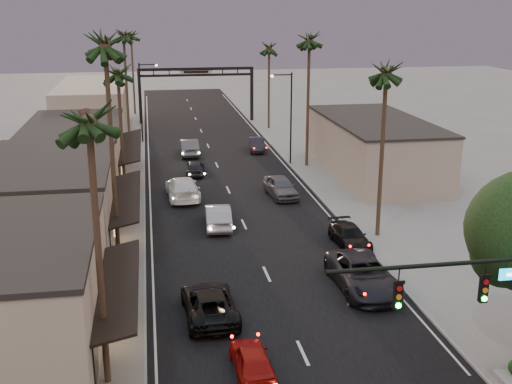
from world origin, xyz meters
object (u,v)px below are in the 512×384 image
object	(u,v)px
palm_la	(88,111)
palm_rc	(269,45)
streetlight_right	(288,111)
palm_lb	(105,39)
oncoming_red	(252,360)
oncoming_silver	(218,216)
curbside_near	(363,274)
palm_ld	(123,32)
palm_far	(131,33)
curbside_black	(350,236)
palm_ra	(387,66)
palm_rb	(309,36)
oncoming_pickup	(209,303)
arch	(196,81)
palm_lc	(118,68)
streetlight_left	(143,96)
traffic_signal	(500,300)

from	to	relation	value
palm_la	palm_rc	distance (m)	57.63
streetlight_right	palm_lb	xyz separation A→B (m)	(-15.52, -23.00, 8.06)
streetlight_right	oncoming_red	xyz separation A→B (m)	(-9.47, -36.28, -4.67)
streetlight_right	palm_lb	distance (m)	28.89
oncoming_silver	curbside_near	bearing A→B (deg)	123.46
palm_ld	oncoming_silver	xyz separation A→B (m)	(6.72, -27.22, -11.60)
palm_rc	palm_far	world-z (taller)	palm_far
palm_lb	curbside_black	bearing A→B (deg)	2.50
palm_ra	palm_rb	size ratio (longest dim) A/B	0.93
oncoming_pickup	arch	bearing A→B (deg)	-96.19
palm_la	palm_lb	size ratio (longest dim) A/B	0.87
oncoming_red	oncoming_silver	size ratio (longest dim) A/B	0.78
palm_lc	palm_ld	size ratio (longest dim) A/B	0.86
palm_rc	palm_la	bearing A→B (deg)	-107.37
arch	palm_ld	xyz separation A→B (m)	(-8.60, -15.00, 6.88)
palm_lb	oncoming_pickup	size ratio (longest dim) A/B	2.78
palm_ld	oncoming_silver	world-z (taller)	palm_ld
palm_lb	palm_ra	distance (m)	17.42
palm_rc	curbside_black	bearing A→B (deg)	-93.32
arch	palm_la	distance (m)	61.88
palm_lc	palm_rb	bearing A→B (deg)	24.94
palm_la	curbside_black	size ratio (longest dim) A/B	2.87
streetlight_left	curbside_black	size ratio (longest dim) A/B	1.96
palm_rb	palm_ra	bearing A→B (deg)	-90.00
streetlight_right	palm_ld	world-z (taller)	palm_ld
palm_ld	palm_far	size ratio (longest dim) A/B	1.08
traffic_signal	palm_rb	distance (m)	40.77
palm_lb	palm_lc	size ratio (longest dim) A/B	1.25
palm_lb	palm_lc	distance (m)	14.30
streetlight_right	oncoming_silver	bearing A→B (deg)	-117.08
palm_lb	curbside_near	size ratio (longest dim) A/B	2.38
palm_far	oncoming_red	world-z (taller)	palm_far
palm_rb	oncoming_red	distance (m)	38.82
streetlight_left	palm_lb	size ratio (longest dim) A/B	0.59
palm_far	oncoming_silver	distance (m)	51.73
arch	palm_rc	size ratio (longest dim) A/B	1.25
palm_ra	streetlight_left	bearing A→B (deg)	114.54
palm_ra	curbside_black	distance (m)	11.12
palm_lc	oncoming_silver	bearing A→B (deg)	-50.75
arch	traffic_signal	bearing A→B (deg)	-85.07
arch	streetlight_left	bearing A→B (deg)	-119.97
streetlight_right	palm_lb	world-z (taller)	palm_lb
oncoming_red	traffic_signal	bearing A→B (deg)	148.41
palm_lb	oncoming_red	xyz separation A→B (m)	(6.05, -13.28, -12.72)
palm_lb	oncoming_silver	bearing A→B (deg)	40.72
palm_ld	curbside_black	distance (m)	37.47
arch	palm_la	xyz separation A→B (m)	(-8.60, -61.00, 5.91)
streetlight_right	oncoming_pickup	world-z (taller)	streetlight_right
streetlight_left	oncoming_pickup	world-z (taller)	streetlight_left
palm_lc	oncoming_silver	xyz separation A→B (m)	(6.72, -8.22, -9.65)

